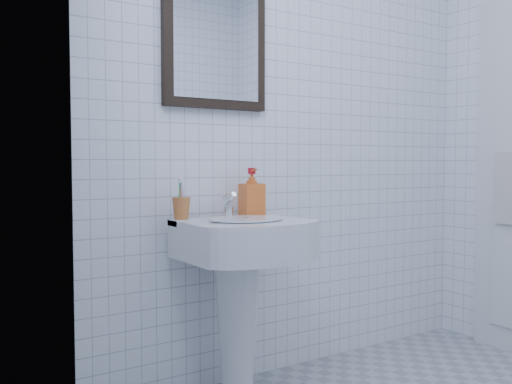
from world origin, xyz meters
TOP-DOWN VIEW (x-y plane):
  - wall_back at (0.00, 1.20)m, footprint 2.20×0.02m
  - wall_left at (-1.10, 0.00)m, footprint 0.02×2.40m
  - washbasin at (-0.48, 0.98)m, footprint 0.51×0.37m
  - faucet at (-0.48, 1.08)m, footprint 0.04×0.10m
  - toothbrush_cup at (-0.69, 1.09)m, footprint 0.10×0.10m
  - soap_dispenser at (-0.35, 1.09)m, footprint 0.10×0.10m
  - wall_mirror at (-0.48, 1.18)m, footprint 0.50×0.04m
  - hand_towel at (1.04, 0.73)m, footprint 0.03×0.16m

SIDE VIEW (x-z plane):
  - washbasin at x=-0.48m, z-range 0.13..0.91m
  - faucet at x=-0.48m, z-range 0.76..0.87m
  - toothbrush_cup at x=-0.69m, z-range 0.77..0.86m
  - hand_towel at x=1.04m, z-range 0.68..1.06m
  - soap_dispenser at x=-0.35m, z-range 0.77..0.98m
  - wall_back at x=0.00m, z-range 0.00..2.50m
  - wall_left at x=-1.10m, z-range 0.00..2.50m
  - wall_mirror at x=-0.48m, z-range 1.24..1.86m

